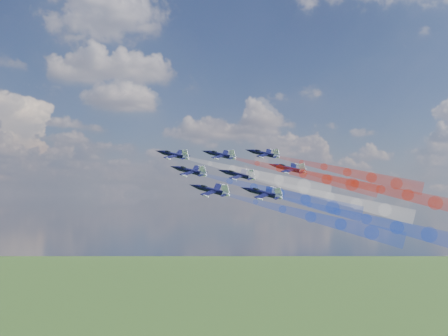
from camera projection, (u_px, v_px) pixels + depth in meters
name	position (u px, v px, depth m)	size (l,w,h in m)	color
jet_lead	(173.00, 155.00, 174.92)	(10.93, 13.66, 3.64)	black
trail_lead	(255.00, 174.00, 163.09)	(4.55, 48.47, 4.55)	white
jet_inner_left	(190.00, 171.00, 162.76)	(10.93, 13.66, 3.64)	black
trail_inner_left	(279.00, 193.00, 150.93)	(4.55, 48.47, 4.55)	blue
jet_inner_right	(220.00, 155.00, 179.52)	(10.93, 13.66, 3.64)	black
trail_inner_right	(303.00, 174.00, 167.69)	(4.55, 48.47, 4.55)	red
jet_outer_left	(211.00, 190.00, 149.24)	(10.93, 13.66, 3.64)	black
trail_outer_left	(311.00, 216.00, 137.41)	(4.55, 48.47, 4.55)	blue
jet_center_third	(238.00, 175.00, 165.04)	(10.93, 13.66, 3.64)	black
trail_center_third	(330.00, 197.00, 153.21)	(4.55, 48.47, 4.55)	white
jet_outer_right	(264.00, 154.00, 183.87)	(10.93, 13.66, 3.64)	black
trail_outer_right	(347.00, 172.00, 172.04)	(4.55, 48.47, 4.55)	red
jet_rear_left	(263.00, 193.00, 150.85)	(10.93, 13.66, 3.64)	black
trail_rear_left	(366.00, 219.00, 139.02)	(4.55, 48.47, 4.55)	blue
jet_rear_right	(289.00, 169.00, 170.98)	(10.93, 13.66, 3.64)	black
trail_rear_right	(381.00, 189.00, 159.15)	(4.55, 48.47, 4.55)	red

